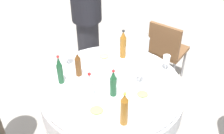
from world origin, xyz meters
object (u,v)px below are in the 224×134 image
object	(u,v)px
bottle_dark_green_north	(60,71)
dining_table	(112,96)
wine_glass_inner	(68,54)
wine_glass_west	(166,60)
bottle_brown_west	(78,65)
bottle_dark_green_inner	(113,84)
plate_south	(104,57)
bottle_clear_right	(146,45)
chair_right	(166,48)
person_rear	(87,22)
bottle_amber_outer	(124,110)
bottle_amber_mid	(123,45)
plate_near	(97,111)
plate_front	(142,95)
wine_glass_right	(114,73)
wine_glass_outer	(140,72)
bottle_clear_rear	(90,86)

from	to	relation	value
bottle_dark_green_north	dining_table	bearing A→B (deg)	-1.16
wine_glass_inner	wine_glass_west	bearing A→B (deg)	-3.53
dining_table	bottle_brown_west	xyz separation A→B (m)	(-0.32, 0.12, 0.27)
bottle_dark_green_inner	plate_south	size ratio (longest dim) A/B	1.18
bottle_clear_right	chair_right	world-z (taller)	bottle_clear_right
chair_right	person_rear	bearing A→B (deg)	-143.96
bottle_brown_west	bottle_clear_right	bearing A→B (deg)	28.30
plate_south	person_rear	world-z (taller)	person_rear
bottle_amber_outer	plate_south	xyz separation A→B (m)	(-0.20, 0.86, -0.13)
dining_table	bottle_amber_mid	bearing A→B (deg)	77.35
chair_right	bottle_clear_right	bearing A→B (deg)	-88.86
bottle_dark_green_north	plate_near	size ratio (longest dim) A/B	1.20
bottle_amber_mid	bottle_brown_west	distance (m)	0.52
bottle_amber_outer	wine_glass_west	bearing A→B (deg)	59.83
bottle_brown_west	wine_glass_west	xyz separation A→B (m)	(0.82, 0.12, -0.01)
bottle_amber_outer	bottle_dark_green_inner	bearing A→B (deg)	105.74
dining_table	wine_glass_inner	world-z (taller)	wine_glass_inner
plate_front	wine_glass_west	bearing A→B (deg)	58.19
bottle_amber_mid	wine_glass_right	xyz separation A→B (m)	(-0.08, -0.42, -0.03)
bottle_brown_west	person_rear	xyz separation A→B (m)	(0.00, 0.80, 0.03)
wine_glass_west	plate_near	bearing A→B (deg)	-136.32
plate_near	chair_right	size ratio (longest dim) A/B	0.28
bottle_brown_west	chair_right	bearing A→B (deg)	41.07
wine_glass_right	wine_glass_outer	xyz separation A→B (m)	(0.23, 0.03, -0.01)
dining_table	bottle_dark_green_north	xyz separation A→B (m)	(-0.46, 0.01, 0.28)
bottle_brown_west	plate_south	distance (m)	0.38
wine_glass_outer	bottle_amber_outer	bearing A→B (deg)	-106.04
wine_glass_inner	chair_right	size ratio (longest dim) A/B	0.19
plate_south	bottle_amber_outer	bearing A→B (deg)	-77.00
wine_glass_west	wine_glass_right	xyz separation A→B (m)	(-0.49, -0.22, 0.00)
bottle_amber_mid	wine_glass_right	size ratio (longest dim) A/B	1.91
plate_front	plate_near	xyz separation A→B (m)	(-0.38, -0.20, 0.00)
dining_table	person_rear	xyz separation A→B (m)	(-0.32, 0.92, 0.30)
bottle_clear_rear	bottle_dark_green_north	xyz separation A→B (m)	(-0.28, 0.18, 0.02)
bottle_amber_mid	plate_front	bearing A→B (deg)	-74.02
bottle_amber_mid	wine_glass_outer	size ratio (longest dim) A/B	1.98
bottle_brown_west	plate_front	size ratio (longest dim) A/B	1.21
bottle_dark_green_inner	wine_glass_right	bearing A→B (deg)	89.04
dining_table	bottle_amber_mid	size ratio (longest dim) A/B	4.23
bottle_amber_mid	chair_right	world-z (taller)	bottle_amber_mid
chair_right	bottle_dark_green_inner	bearing A→B (deg)	-85.79
bottle_amber_outer	chair_right	distance (m)	1.56
bottle_amber_mid	plate_front	world-z (taller)	bottle_amber_mid
bottle_dark_green_north	bottle_amber_outer	bearing A→B (deg)	-39.62
bottle_clear_right	plate_front	bearing A→B (deg)	-95.65
dining_table	plate_south	bearing A→B (deg)	103.23
bottle_brown_west	wine_glass_right	bearing A→B (deg)	-17.99
dining_table	chair_right	size ratio (longest dim) A/B	1.51
plate_south	wine_glass_outer	bearing A→B (deg)	-46.83
wine_glass_outer	chair_right	distance (m)	1.05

